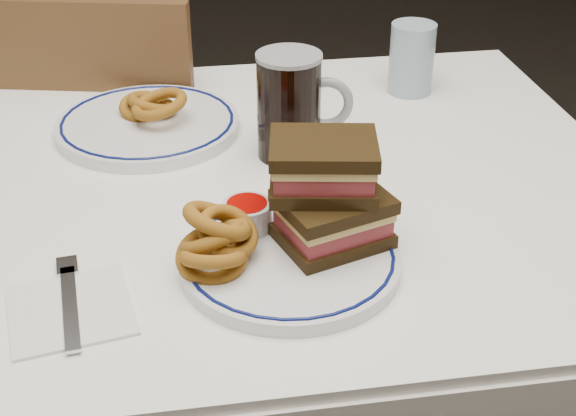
{
  "coord_description": "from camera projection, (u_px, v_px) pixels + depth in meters",
  "views": [
    {
      "loc": [
        -0.01,
        -0.98,
        1.3
      ],
      "look_at": [
        0.11,
        -0.23,
        0.84
      ],
      "focal_mm": 50.0,
      "sensor_mm": 36.0,
      "label": 1
    }
  ],
  "objects": [
    {
      "name": "main_plate",
      "position": [
        290.0,
        259.0,
        0.93
      ],
      "size": [
        0.26,
        0.26,
        0.02
      ],
      "color": "silver",
      "rests_on": "dining_table"
    },
    {
      "name": "far_plate",
      "position": [
        148.0,
        124.0,
        1.24
      ],
      "size": [
        0.28,
        0.28,
        0.02
      ],
      "color": "silver",
      "rests_on": "dining_table"
    },
    {
      "name": "ketchup_ramekin",
      "position": [
        247.0,
        214.0,
        0.97
      ],
      "size": [
        0.06,
        0.06,
        0.04
      ],
      "color": "silver",
      "rests_on": "main_plate"
    },
    {
      "name": "chair_far",
      "position": [
        109.0,
        183.0,
        1.63
      ],
      "size": [
        0.5,
        0.5,
        0.91
      ],
      "color": "#442915",
      "rests_on": "floor"
    },
    {
      "name": "dining_table",
      "position": [
        188.0,
        245.0,
        1.17
      ],
      "size": [
        1.27,
        0.87,
        0.75
      ],
      "color": "white",
      "rests_on": "floor"
    },
    {
      "name": "napkin_fork",
      "position": [
        70.0,
        308.0,
        0.87
      ],
      "size": [
        0.15,
        0.17,
        0.01
      ],
      "color": "white",
      "rests_on": "dining_table"
    },
    {
      "name": "onion_rings_far",
      "position": [
        152.0,
        105.0,
        1.24
      ],
      "size": [
        0.11,
        0.12,
        0.06
      ],
      "color": "brown",
      "rests_on": "far_plate"
    },
    {
      "name": "water_glass",
      "position": [
        412.0,
        59.0,
        1.35
      ],
      "size": [
        0.08,
        0.08,
        0.12
      ],
      "primitive_type": "cylinder",
      "color": "#90A7BB",
      "rests_on": "dining_table"
    },
    {
      "name": "onion_rings_main",
      "position": [
        216.0,
        240.0,
        0.9
      ],
      "size": [
        0.11,
        0.11,
        0.09
      ],
      "color": "brown",
      "rests_on": "main_plate"
    },
    {
      "name": "reuben_sandwich",
      "position": [
        328.0,
        193.0,
        0.93
      ],
      "size": [
        0.15,
        0.14,
        0.13
      ],
      "color": "black",
      "rests_on": "main_plate"
    },
    {
      "name": "beer_mug",
      "position": [
        291.0,
        105.0,
        1.14
      ],
      "size": [
        0.14,
        0.09,
        0.16
      ],
      "color": "black",
      "rests_on": "dining_table"
    }
  ]
}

